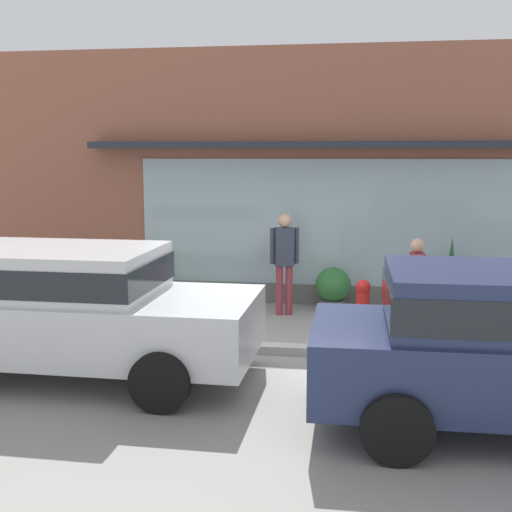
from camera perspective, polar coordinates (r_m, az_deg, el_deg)
name	(u,v)px	position (r m, az deg, el deg)	size (l,w,h in m)	color
ground_plane	(283,349)	(9.54, 2.37, -8.04)	(60.00, 60.00, 0.00)	gray
curb_strip	(282,349)	(9.33, 2.24, -8.04)	(14.00, 0.24, 0.12)	#B2B2AD
storefront	(304,180)	(12.30, 4.14, 6.60)	(14.00, 0.81, 4.68)	#935642
fire_hydrant	(363,308)	(10.17, 9.21, -4.49)	(0.38, 0.34, 0.88)	red
pedestrian_with_handbag	(416,283)	(9.98, 13.68, -2.26)	(0.22, 0.65, 1.55)	#475675
pedestrian_passerby	(284,255)	(11.30, 2.47, 0.06)	(0.49, 0.27, 1.76)	#8E333D
parked_car_silver	(67,304)	(8.53, -16.01, -3.97)	(4.55, 2.15, 1.63)	silver
potted_plant_window_center	(333,288)	(11.83, 6.66, -2.76)	(0.63, 0.63, 0.77)	#4C4C51
potted_plant_trailing_edge	(150,284)	(12.40, -9.11, -2.44)	(0.54, 0.54, 0.71)	#33473D
potted_plant_corner_tall	(451,275)	(12.16, 16.47, -1.62)	(0.29, 0.29, 1.33)	#9E6042
potted_plant_doorstep	(403,299)	(11.88, 12.61, -3.68)	(0.29, 0.29, 0.48)	#4C4C51
potted_plant_window_left	(101,283)	(12.92, -13.26, -2.32)	(0.34, 0.34, 0.63)	#4C4C51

